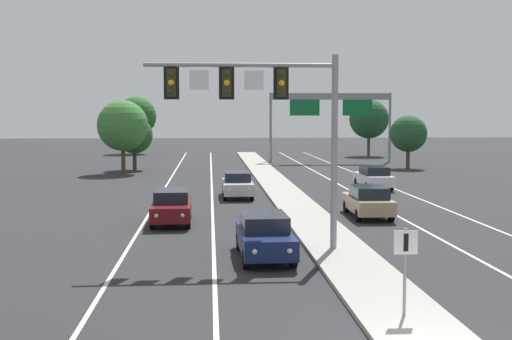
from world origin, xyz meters
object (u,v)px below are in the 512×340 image
median_sign_post (405,259)px  highway_sign_gantry (331,105)px  car_receding_white (374,177)px  car_oncoming_navy (265,235)px  car_receding_tan (368,201)px  tree_far_left_a (136,116)px  car_oncoming_darkred (172,206)px  car_oncoming_silver (237,184)px  tree_far_left_c (123,126)px  tree_far_right_b (408,134)px  tree_far_left_b (134,135)px  overhead_signal_mast (268,105)px  tree_far_right_c (369,119)px

median_sign_post → highway_sign_gantry: 54.39m
car_receding_white → car_oncoming_navy: bearing=-114.0°
median_sign_post → car_receding_tan: size_ratio=0.49×
car_oncoming_navy → tree_far_left_a: (-11.59, 63.70, 4.10)m
car_oncoming_darkred → tree_far_left_a: size_ratio=0.60×
car_oncoming_silver → tree_far_left_c: (-9.27, 17.07, 3.37)m
car_oncoming_silver → car_receding_tan: bearing=-52.9°
median_sign_post → car_receding_white: median_sign_post is taller
tree_far_right_b → tree_far_left_b: tree_far_right_b is taller
car_receding_tan → tree_far_left_c: (-15.49, 25.32, 3.37)m
overhead_signal_mast → car_oncoming_silver: size_ratio=1.61×
car_oncoming_navy → tree_far_left_c: size_ratio=0.70×
car_receding_tan → car_receding_white: same height
median_sign_post → car_oncoming_darkred: (-6.65, 15.14, -0.77)m
tree_far_right_b → tree_far_left_a: tree_far_left_a is taller
tree_far_left_a → median_sign_post: bearing=-78.5°
median_sign_post → tree_far_right_c: bearing=76.8°
car_receding_tan → tree_far_right_c: tree_far_right_c is taller
car_receding_white → car_receding_tan: bearing=-105.6°
tree_far_right_b → tree_far_left_a: size_ratio=0.68×
car_oncoming_navy → median_sign_post: bearing=-68.7°
tree_far_left_b → median_sign_post: bearing=-75.4°
car_receding_tan → tree_far_left_a: bearing=107.8°
median_sign_post → car_oncoming_navy: median_sign_post is taller
tree_far_left_a → tree_far_right_c: 30.28m
tree_far_right_b → tree_far_left_c: size_ratio=0.80×
median_sign_post → tree_far_left_a: 72.60m
median_sign_post → car_oncoming_darkred: 16.55m
median_sign_post → tree_far_right_b: tree_far_right_b is taller
median_sign_post → car_oncoming_darkred: size_ratio=0.49×
tree_far_left_c → tree_far_left_b: (0.56, 3.71, -0.96)m
median_sign_post → car_oncoming_silver: size_ratio=0.49×
car_receding_white → highway_sign_gantry: highway_sign_gantry is taller
overhead_signal_mast → car_oncoming_darkred: size_ratio=1.60×
overhead_signal_mast → tree_far_left_a: size_ratio=0.96×
car_oncoming_silver → tree_far_right_c: (18.07, 39.34, 3.79)m
tree_far_right_c → overhead_signal_mast: bearing=-107.6°
tree_far_left_a → tree_far_left_c: (2.08, -29.45, -0.73)m
overhead_signal_mast → tree_far_right_c: 58.38m
highway_sign_gantry → tree_far_right_c: (6.76, 10.31, -1.55)m
car_oncoming_silver → tree_far_left_a: size_ratio=0.59×
car_receding_tan → tree_far_left_b: tree_far_left_b is taller
median_sign_post → highway_sign_gantry: size_ratio=0.17×
car_oncoming_navy → tree_far_right_b: 41.54m
median_sign_post → car_receding_tan: 16.61m
car_receding_white → tree_far_right_c: tree_far_right_c is taller
median_sign_post → car_receding_white: size_ratio=0.49×
car_oncoming_darkred → car_receding_tan: same height
car_oncoming_silver → car_receding_tan: (6.23, -8.25, 0.00)m
median_sign_post → tree_far_right_b: (14.14, 45.19, 1.75)m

